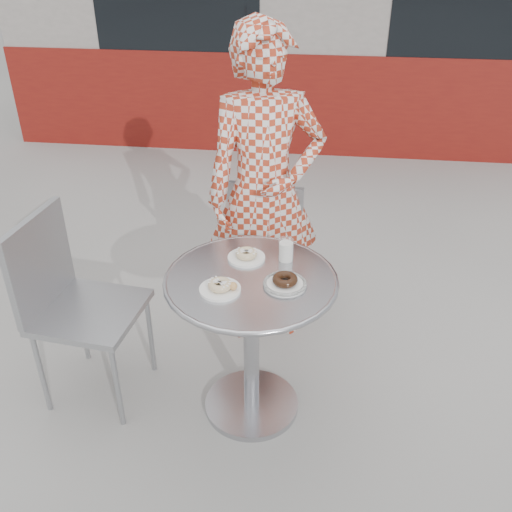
# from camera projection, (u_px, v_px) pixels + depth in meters

# --- Properties ---
(ground) EXTENTS (60.00, 60.00, 0.00)m
(ground) POSITION_uv_depth(u_px,v_px,m) (254.00, 407.00, 2.91)
(ground) COLOR #A9A6A1
(ground) RESTS_ON ground
(bistro_table) EXTENTS (0.78, 0.78, 0.79)m
(bistro_table) POSITION_uv_depth(u_px,v_px,m) (251.00, 313.00, 2.61)
(bistro_table) COLOR silver
(bistro_table) RESTS_ON ground
(chair_far) EXTENTS (0.47, 0.48, 0.90)m
(chair_far) POSITION_uv_depth(u_px,v_px,m) (271.00, 265.00, 3.56)
(chair_far) COLOR #9A9DA1
(chair_far) RESTS_ON ground
(chair_left) EXTENTS (0.52, 0.52, 0.99)m
(chair_left) POSITION_uv_depth(u_px,v_px,m) (94.00, 343.00, 2.87)
(chair_left) COLOR #9A9DA1
(chair_left) RESTS_ON ground
(seated_person) EXTENTS (0.74, 0.60, 1.76)m
(seated_person) POSITION_uv_depth(u_px,v_px,m) (265.00, 193.00, 3.04)
(seated_person) COLOR #A73119
(seated_person) RESTS_ON ground
(plate_far) EXTENTS (0.17, 0.17, 0.04)m
(plate_far) POSITION_uv_depth(u_px,v_px,m) (246.00, 255.00, 2.64)
(plate_far) COLOR white
(plate_far) RESTS_ON bistro_table
(plate_near) EXTENTS (0.18, 0.18, 0.05)m
(plate_near) POSITION_uv_depth(u_px,v_px,m) (221.00, 287.00, 2.42)
(plate_near) COLOR white
(plate_near) RESTS_ON bistro_table
(plate_checker) EXTENTS (0.19, 0.19, 0.05)m
(plate_checker) POSITION_uv_depth(u_px,v_px,m) (285.00, 282.00, 2.45)
(plate_checker) COLOR white
(plate_checker) RESTS_ON bistro_table
(milk_cup) EXTENTS (0.07, 0.07, 0.11)m
(milk_cup) POSITION_uv_depth(u_px,v_px,m) (286.00, 250.00, 2.61)
(milk_cup) COLOR white
(milk_cup) RESTS_ON bistro_table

